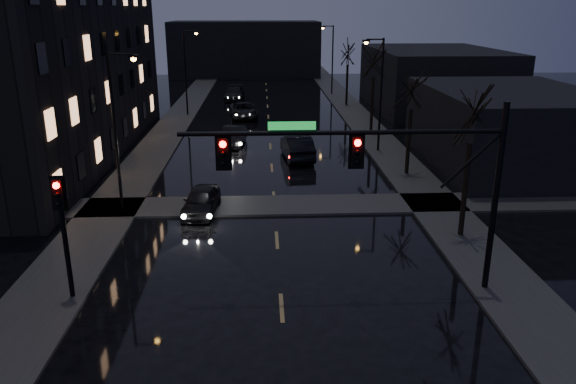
{
  "coord_description": "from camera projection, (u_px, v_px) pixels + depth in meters",
  "views": [
    {
      "loc": [
        -0.58,
        -9.35,
        10.0
      ],
      "look_at": [
        0.37,
        11.22,
        3.2
      ],
      "focal_mm": 35.0,
      "sensor_mm": 36.0,
      "label": 1
    }
  ],
  "objects": [
    {
      "name": "commercial_right_near",
      "position": [
        509.0,
        128.0,
        36.59
      ],
      "size": [
        10.0,
        14.0,
        5.0
      ],
      "primitive_type": "cube",
      "color": "black",
      "rests_on": "ground"
    },
    {
      "name": "oncoming_car_c",
      "position": [
        244.0,
        110.0,
        52.91
      ],
      "size": [
        2.93,
        5.46,
        1.46
      ],
      "primitive_type": "imported",
      "rotation": [
        0.0,
        0.0,
        0.1
      ],
      "color": "black",
      "rests_on": "ground"
    },
    {
      "name": "tree_far",
      "position": [
        348.0,
        47.0,
        57.92
      ],
      "size": [
        3.43,
        3.43,
        7.88
      ],
      "color": "black",
      "rests_on": "ground"
    },
    {
      "name": "sidewalk_cross",
      "position": [
        275.0,
        205.0,
        29.55
      ],
      "size": [
        40.0,
        3.0,
        0.12
      ],
      "primitive_type": "cube",
      "color": "#2D2D2B",
      "rests_on": "ground"
    },
    {
      "name": "oncoming_car_a",
      "position": [
        201.0,
        201.0,
        28.41
      ],
      "size": [
        1.94,
        4.1,
        1.35
      ],
      "primitive_type": "imported",
      "rotation": [
        0.0,
        0.0,
        -0.09
      ],
      "color": "black",
      "rests_on": "ground"
    },
    {
      "name": "streetlight_r_mid",
      "position": [
        378.0,
        85.0,
        39.32
      ],
      "size": [
        1.53,
        0.28,
        8.0
      ],
      "color": "black",
      "rests_on": "ground"
    },
    {
      "name": "apartment_block",
      "position": [
        26.0,
        69.0,
        37.87
      ],
      "size": [
        12.0,
        30.0,
        12.0
      ],
      "primitive_type": "cube",
      "color": "black",
      "rests_on": "ground"
    },
    {
      "name": "sidewalk_left",
      "position": [
        164.0,
        138.0,
        44.83
      ],
      "size": [
        3.0,
        140.0,
        0.12
      ],
      "primitive_type": "cube",
      "color": "#2D2D2B",
      "rests_on": "ground"
    },
    {
      "name": "signal_pole_left",
      "position": [
        63.0,
        221.0,
        19.28
      ],
      "size": [
        0.35,
        0.41,
        4.53
      ],
      "color": "black",
      "rests_on": "ground"
    },
    {
      "name": "tree_mid_a",
      "position": [
        413.0,
        81.0,
        33.33
      ],
      "size": [
        3.3,
        3.3,
        7.58
      ],
      "color": "black",
      "rests_on": "ground"
    },
    {
      "name": "commercial_right_far",
      "position": [
        434.0,
        79.0,
        57.36
      ],
      "size": [
        12.0,
        18.0,
        6.0
      ],
      "primitive_type": "cube",
      "color": "black",
      "rests_on": "ground"
    },
    {
      "name": "streetlight_l_near",
      "position": [
        118.0,
        120.0,
        27.27
      ],
      "size": [
        1.53,
        0.28,
        8.0
      ],
      "color": "black",
      "rests_on": "ground"
    },
    {
      "name": "tree_mid_b",
      "position": [
        375.0,
        52.0,
        44.47
      ],
      "size": [
        3.74,
        3.74,
        8.59
      ],
      "color": "black",
      "rests_on": "ground"
    },
    {
      "name": "signal_mast",
      "position": [
        392.0,
        165.0,
        19.2
      ],
      "size": [
        11.11,
        0.41,
        7.0
      ],
      "color": "black",
      "rests_on": "ground"
    },
    {
      "name": "far_block",
      "position": [
        245.0,
        49.0,
        84.62
      ],
      "size": [
        22.0,
        10.0,
        8.0
      ],
      "primitive_type": "cube",
      "color": "black",
      "rests_on": "ground"
    },
    {
      "name": "sidewalk_right",
      "position": [
        374.0,
        136.0,
        45.58
      ],
      "size": [
        3.0,
        140.0,
        0.12
      ],
      "primitive_type": "cube",
      "color": "#2D2D2B",
      "rests_on": "ground"
    },
    {
      "name": "oncoming_car_b",
      "position": [
        233.0,
        136.0,
        42.35
      ],
      "size": [
        2.03,
        4.47,
        1.42
      ],
      "primitive_type": "imported",
      "rotation": [
        0.0,
        0.0,
        -0.12
      ],
      "color": "black",
      "rests_on": "ground"
    },
    {
      "name": "oncoming_car_d",
      "position": [
        234.0,
        94.0,
        63.05
      ],
      "size": [
        2.27,
        5.26,
        1.51
      ],
      "primitive_type": "imported",
      "rotation": [
        0.0,
        0.0,
        -0.03
      ],
      "color": "black",
      "rests_on": "ground"
    },
    {
      "name": "tree_near",
      "position": [
        474.0,
        101.0,
        23.72
      ],
      "size": [
        3.52,
        3.52,
        8.08
      ],
      "color": "black",
      "rests_on": "ground"
    },
    {
      "name": "lead_car",
      "position": [
        297.0,
        147.0,
        38.61
      ],
      "size": [
        2.26,
        5.18,
        1.65
      ],
      "primitive_type": "imported",
      "rotation": [
        0.0,
        0.0,
        3.24
      ],
      "color": "black",
      "rests_on": "ground"
    },
    {
      "name": "streetlight_l_far",
      "position": [
        187.0,
        65.0,
        52.88
      ],
      "size": [
        1.53,
        0.28,
        8.0
      ],
      "color": "black",
      "rests_on": "ground"
    },
    {
      "name": "streetlight_r_far",
      "position": [
        331.0,
        54.0,
        65.88
      ],
      "size": [
        1.53,
        0.28,
        8.0
      ],
      "color": "black",
      "rests_on": "ground"
    }
  ]
}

